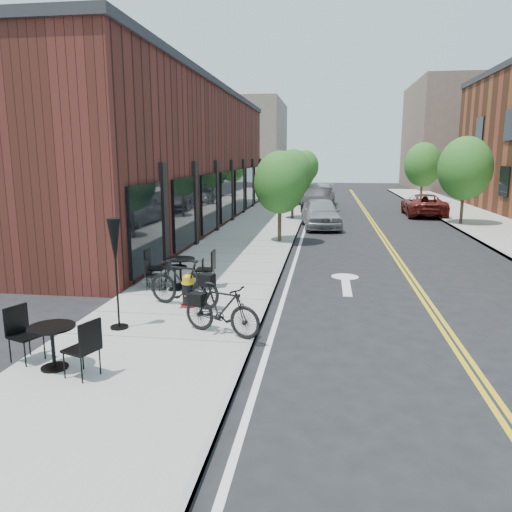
{
  "coord_description": "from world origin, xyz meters",
  "views": [
    {
      "loc": [
        1.36,
        -12.11,
        3.7
      ],
      "look_at": [
        -0.52,
        1.22,
        1.0
      ],
      "focal_mm": 35.0,
      "sensor_mm": 36.0,
      "label": 1
    }
  ],
  "objects_px": {
    "bicycle_left": "(184,283)",
    "parked_car_c": "(319,195)",
    "bistro_set_c": "(180,268)",
    "bicycle_right": "(222,309)",
    "fire_hydrant": "(188,290)",
    "parked_car_a": "(321,213)",
    "parked_car_b": "(318,200)",
    "bistro_set_a": "(53,341)",
    "bistro_set_b": "(175,275)",
    "patio_umbrella": "(115,250)",
    "parked_car_far": "(424,205)"
  },
  "relations": [
    {
      "from": "fire_hydrant",
      "to": "parked_car_c",
      "type": "xyz_separation_m",
      "value": [
        2.69,
        26.58,
        0.31
      ]
    },
    {
      "from": "fire_hydrant",
      "to": "bistro_set_a",
      "type": "bearing_deg",
      "value": -94.05
    },
    {
      "from": "bicycle_left",
      "to": "bistro_set_c",
      "type": "relative_size",
      "value": 1.03
    },
    {
      "from": "fire_hydrant",
      "to": "bistro_set_a",
      "type": "height_order",
      "value": "bistro_set_a"
    },
    {
      "from": "bistro_set_c",
      "to": "parked_car_far",
      "type": "bearing_deg",
      "value": 61.05
    },
    {
      "from": "bicycle_right",
      "to": "bistro_set_b",
      "type": "relative_size",
      "value": 1.13
    },
    {
      "from": "bicycle_left",
      "to": "bicycle_right",
      "type": "bearing_deg",
      "value": 54.28
    },
    {
      "from": "bicycle_left",
      "to": "parked_car_a",
      "type": "xyz_separation_m",
      "value": [
        3.07,
        14.86,
        0.07
      ]
    },
    {
      "from": "bistro_set_a",
      "to": "bistro_set_b",
      "type": "height_order",
      "value": "bistro_set_a"
    },
    {
      "from": "bicycle_left",
      "to": "bistro_set_b",
      "type": "distance_m",
      "value": 1.62
    },
    {
      "from": "bistro_set_c",
      "to": "parked_car_far",
      "type": "distance_m",
      "value": 21.72
    },
    {
      "from": "fire_hydrant",
      "to": "bicycle_left",
      "type": "xyz_separation_m",
      "value": [
        -0.1,
        -0.01,
        0.19
      ]
    },
    {
      "from": "bistro_set_c",
      "to": "parked_car_c",
      "type": "height_order",
      "value": "parked_car_c"
    },
    {
      "from": "parked_car_c",
      "to": "bistro_set_c",
      "type": "bearing_deg",
      "value": -95.27
    },
    {
      "from": "patio_umbrella",
      "to": "parked_car_a",
      "type": "xyz_separation_m",
      "value": [
        4.0,
        16.56,
        -1.02
      ]
    },
    {
      "from": "bicycle_right",
      "to": "bistro_set_b",
      "type": "height_order",
      "value": "bicycle_right"
    },
    {
      "from": "parked_car_far",
      "to": "patio_umbrella",
      "type": "bearing_deg",
      "value": 66.8
    },
    {
      "from": "fire_hydrant",
      "to": "bistro_set_c",
      "type": "height_order",
      "value": "bistro_set_c"
    },
    {
      "from": "bistro_set_b",
      "to": "bicycle_left",
      "type": "bearing_deg",
      "value": -74.37
    },
    {
      "from": "parked_car_a",
      "to": "parked_car_b",
      "type": "distance_m",
      "value": 7.45
    },
    {
      "from": "bistro_set_a",
      "to": "bistro_set_b",
      "type": "xyz_separation_m",
      "value": [
        0.53,
        5.27,
        -0.08
      ]
    },
    {
      "from": "parked_car_far",
      "to": "parked_car_c",
      "type": "bearing_deg",
      "value": -38.5
    },
    {
      "from": "fire_hydrant",
      "to": "bistro_set_b",
      "type": "relative_size",
      "value": 0.53
    },
    {
      "from": "parked_car_b",
      "to": "patio_umbrella",
      "type": "bearing_deg",
      "value": -95.09
    },
    {
      "from": "bistro_set_b",
      "to": "parked_car_c",
      "type": "xyz_separation_m",
      "value": [
        3.47,
        25.14,
        0.28
      ]
    },
    {
      "from": "bistro_set_a",
      "to": "parked_car_a",
      "type": "height_order",
      "value": "parked_car_a"
    },
    {
      "from": "parked_car_c",
      "to": "parked_car_far",
      "type": "bearing_deg",
      "value": -37.02
    },
    {
      "from": "bicycle_right",
      "to": "bistro_set_b",
      "type": "xyz_separation_m",
      "value": [
        -1.98,
        3.25,
        -0.12
      ]
    },
    {
      "from": "fire_hydrant",
      "to": "parked_car_c",
      "type": "distance_m",
      "value": 26.72
    },
    {
      "from": "patio_umbrella",
      "to": "parked_car_b",
      "type": "distance_m",
      "value": 24.32
    },
    {
      "from": "bistro_set_a",
      "to": "parked_car_b",
      "type": "relative_size",
      "value": 0.37
    },
    {
      "from": "bicycle_left",
      "to": "parked_car_c",
      "type": "xyz_separation_m",
      "value": [
        2.79,
        26.6,
        0.11
      ]
    },
    {
      "from": "parked_car_b",
      "to": "parked_car_c",
      "type": "xyz_separation_m",
      "value": [
        0.0,
        4.29,
        0.0
      ]
    },
    {
      "from": "fire_hydrant",
      "to": "parked_car_b",
      "type": "relative_size",
      "value": 0.17
    },
    {
      "from": "parked_car_a",
      "to": "parked_car_c",
      "type": "distance_m",
      "value": 11.74
    },
    {
      "from": "fire_hydrant",
      "to": "parked_car_a",
      "type": "height_order",
      "value": "parked_car_a"
    },
    {
      "from": "bicycle_right",
      "to": "bistro_set_a",
      "type": "height_order",
      "value": "bicycle_right"
    },
    {
      "from": "parked_car_b",
      "to": "bistro_set_c",
      "type": "bearing_deg",
      "value": -95.78
    },
    {
      "from": "bicycle_right",
      "to": "fire_hydrant",
      "type": "bearing_deg",
      "value": 54.77
    },
    {
      "from": "fire_hydrant",
      "to": "bistro_set_c",
      "type": "relative_size",
      "value": 0.44
    },
    {
      "from": "parked_car_far",
      "to": "bistro_set_b",
      "type": "bearing_deg",
      "value": 64.04
    },
    {
      "from": "bistro_set_b",
      "to": "patio_umbrella",
      "type": "relative_size",
      "value": 0.68
    },
    {
      "from": "parked_car_b",
      "to": "bistro_set_a",
      "type": "bearing_deg",
      "value": -94.96
    },
    {
      "from": "parked_car_b",
      "to": "bicycle_right",
      "type": "bearing_deg",
      "value": -89.79
    },
    {
      "from": "bistro_set_a",
      "to": "parked_car_far",
      "type": "xyz_separation_m",
      "value": [
        10.59,
        24.94,
        0.08
      ]
    },
    {
      "from": "bicycle_left",
      "to": "patio_umbrella",
      "type": "height_order",
      "value": "patio_umbrella"
    },
    {
      "from": "bicycle_right",
      "to": "bistro_set_b",
      "type": "bearing_deg",
      "value": 52.36
    },
    {
      "from": "bistro_set_a",
      "to": "fire_hydrant",
      "type": "bearing_deg",
      "value": 91.13
    },
    {
      "from": "parked_car_far",
      "to": "parked_car_b",
      "type": "bearing_deg",
      "value": -9.0
    },
    {
      "from": "bistro_set_b",
      "to": "parked_car_a",
      "type": "relative_size",
      "value": 0.35
    }
  ]
}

